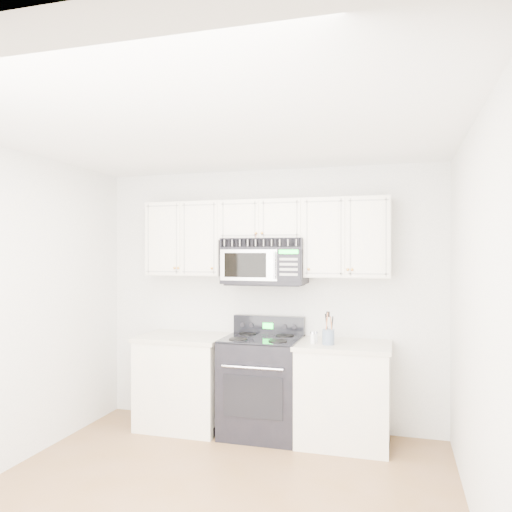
% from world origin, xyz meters
% --- Properties ---
extents(room, '(3.51, 3.51, 2.61)m').
position_xyz_m(room, '(0.00, 0.00, 1.30)').
color(room, '#7F5F45').
rests_on(room, ground).
extents(base_cabinet_left, '(0.86, 0.65, 0.92)m').
position_xyz_m(base_cabinet_left, '(-0.80, 1.44, 0.43)').
color(base_cabinet_left, silver).
rests_on(base_cabinet_left, ground).
extents(base_cabinet_right, '(0.86, 0.65, 0.92)m').
position_xyz_m(base_cabinet_right, '(0.80, 1.44, 0.43)').
color(base_cabinet_right, silver).
rests_on(base_cabinet_right, ground).
extents(range, '(0.73, 0.67, 1.11)m').
position_xyz_m(range, '(0.02, 1.44, 0.48)').
color(range, black).
rests_on(range, ground).
extents(upper_cabinets, '(2.44, 0.37, 0.75)m').
position_xyz_m(upper_cabinets, '(-0.00, 1.58, 1.93)').
color(upper_cabinets, silver).
rests_on(upper_cabinets, ground).
extents(microwave, '(0.81, 0.45, 0.44)m').
position_xyz_m(microwave, '(0.02, 1.54, 1.67)').
color(microwave, black).
rests_on(microwave, ground).
extents(utensil_crock, '(0.11, 0.11, 0.29)m').
position_xyz_m(utensil_crock, '(0.67, 1.33, 0.99)').
color(utensil_crock, slate).
rests_on(utensil_crock, base_cabinet_right).
extents(shaker_salt, '(0.05, 0.05, 0.11)m').
position_xyz_m(shaker_salt, '(0.53, 1.34, 0.98)').
color(shaker_salt, white).
rests_on(shaker_salt, base_cabinet_right).
extents(shaker_pepper, '(0.04, 0.04, 0.11)m').
position_xyz_m(shaker_pepper, '(0.55, 1.37, 0.97)').
color(shaker_pepper, white).
rests_on(shaker_pepper, base_cabinet_right).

